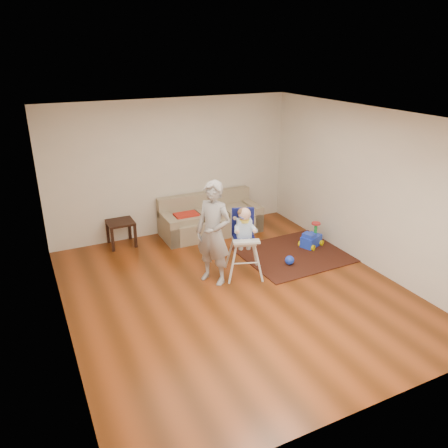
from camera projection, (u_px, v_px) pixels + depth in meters
name	position (u px, v px, depth m)	size (l,w,h in m)	color
ground	(235.00, 291.00, 6.88)	(5.50, 5.50, 0.00)	#54270C
room_envelope	(220.00, 168.00, 6.61)	(5.04, 5.52, 2.72)	silver
sofa	(211.00, 215.00, 8.90)	(2.03, 0.84, 0.78)	gray
side_table	(121.00, 233.00, 8.41)	(0.49, 0.49, 0.49)	black
area_rug	(300.00, 253.00, 8.16)	(2.13, 1.60, 0.02)	#321911
ride_on_toy	(312.00, 235.00, 8.34)	(0.40, 0.29, 0.44)	blue
toy_ball	(290.00, 260.00, 7.66)	(0.17, 0.17, 0.17)	blue
high_chair	(244.00, 243.00, 7.18)	(0.71, 0.71, 1.21)	silver
adult	(213.00, 233.00, 6.88)	(0.62, 0.41, 1.70)	gray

